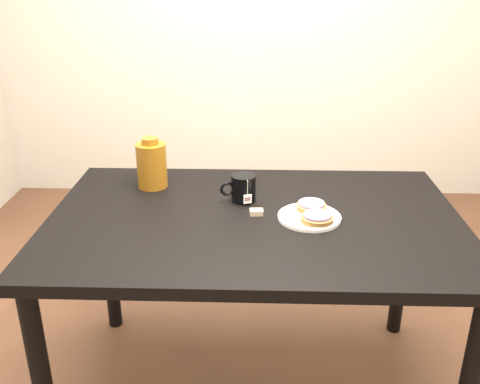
{
  "coord_description": "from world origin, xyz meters",
  "views": [
    {
      "loc": [
        0.0,
        -1.64,
        1.53
      ],
      "look_at": [
        -0.05,
        0.07,
        0.81
      ],
      "focal_mm": 40.0,
      "sensor_mm": 36.0,
      "label": 1
    }
  ],
  "objects_px": {
    "table": "(254,238)",
    "plate": "(309,217)",
    "bagel_back": "(311,206)",
    "mug": "(243,188)",
    "bagel_front": "(317,218)",
    "teabag_pouch": "(256,212)",
    "bagel_package": "(152,164)"
  },
  "relations": [
    {
      "from": "plate",
      "to": "mug",
      "type": "xyz_separation_m",
      "value": [
        -0.23,
        0.14,
        0.04
      ]
    },
    {
      "from": "table",
      "to": "plate",
      "type": "relative_size",
      "value": 6.61
    },
    {
      "from": "teabag_pouch",
      "to": "bagel_package",
      "type": "bearing_deg",
      "value": 148.88
    },
    {
      "from": "plate",
      "to": "bagel_back",
      "type": "distance_m",
      "value": 0.05
    },
    {
      "from": "plate",
      "to": "bagel_package",
      "type": "xyz_separation_m",
      "value": [
        -0.58,
        0.27,
        0.08
      ]
    },
    {
      "from": "plate",
      "to": "bagel_back",
      "type": "bearing_deg",
      "value": 77.96
    },
    {
      "from": "mug",
      "to": "teabag_pouch",
      "type": "distance_m",
      "value": 0.13
    },
    {
      "from": "bagel_back",
      "to": "mug",
      "type": "distance_m",
      "value": 0.26
    },
    {
      "from": "table",
      "to": "plate",
      "type": "bearing_deg",
      "value": -4.36
    },
    {
      "from": "table",
      "to": "teabag_pouch",
      "type": "xyz_separation_m",
      "value": [
        0.01,
        0.01,
        0.09
      ]
    },
    {
      "from": "plate",
      "to": "bagel_front",
      "type": "height_order",
      "value": "bagel_front"
    },
    {
      "from": "teabag_pouch",
      "to": "mug",
      "type": "bearing_deg",
      "value": 113.49
    },
    {
      "from": "plate",
      "to": "table",
      "type": "bearing_deg",
      "value": 175.64
    },
    {
      "from": "bagel_front",
      "to": "plate",
      "type": "bearing_deg",
      "value": 115.53
    },
    {
      "from": "table",
      "to": "bagel_back",
      "type": "bearing_deg",
      "value": 10.32
    },
    {
      "from": "table",
      "to": "mug",
      "type": "xyz_separation_m",
      "value": [
        -0.04,
        0.13,
        0.13
      ]
    },
    {
      "from": "table",
      "to": "teabag_pouch",
      "type": "relative_size",
      "value": 31.11
    },
    {
      "from": "teabag_pouch",
      "to": "bagel_back",
      "type": "bearing_deg",
      "value": 6.68
    },
    {
      "from": "bagel_package",
      "to": "bagel_front",
      "type": "bearing_deg",
      "value": -27.57
    },
    {
      "from": "table",
      "to": "bagel_front",
      "type": "xyz_separation_m",
      "value": [
        0.2,
        -0.06,
        0.11
      ]
    },
    {
      "from": "mug",
      "to": "teabag_pouch",
      "type": "bearing_deg",
      "value": -85.4
    },
    {
      "from": "mug",
      "to": "bagel_package",
      "type": "height_order",
      "value": "bagel_package"
    },
    {
      "from": "bagel_front",
      "to": "bagel_package",
      "type": "height_order",
      "value": "bagel_package"
    },
    {
      "from": "plate",
      "to": "bagel_package",
      "type": "relative_size",
      "value": 1.09
    },
    {
      "from": "plate",
      "to": "bagel_front",
      "type": "relative_size",
      "value": 1.4
    },
    {
      "from": "mug",
      "to": "teabag_pouch",
      "type": "relative_size",
      "value": 3.11
    },
    {
      "from": "table",
      "to": "mug",
      "type": "height_order",
      "value": "mug"
    },
    {
      "from": "bagel_front",
      "to": "bagel_back",
      "type": "bearing_deg",
      "value": 96.34
    },
    {
      "from": "bagel_back",
      "to": "mug",
      "type": "bearing_deg",
      "value": 158.66
    },
    {
      "from": "bagel_front",
      "to": "teabag_pouch",
      "type": "bearing_deg",
      "value": 160.32
    },
    {
      "from": "bagel_front",
      "to": "table",
      "type": "bearing_deg",
      "value": 164.24
    },
    {
      "from": "table",
      "to": "plate",
      "type": "distance_m",
      "value": 0.21
    }
  ]
}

